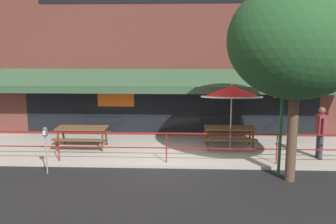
% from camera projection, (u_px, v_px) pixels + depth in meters
% --- Properties ---
extents(ground_plane, '(120.00, 120.00, 0.00)m').
position_uv_depth(ground_plane, '(166.00, 168.00, 11.60)').
color(ground_plane, black).
extents(patio_deck, '(15.00, 4.00, 0.10)m').
position_uv_depth(patio_deck, '(169.00, 149.00, 13.56)').
color(patio_deck, '#ADA89E').
rests_on(patio_deck, ground).
extents(restaurant_building, '(15.00, 1.60, 8.67)m').
position_uv_depth(restaurant_building, '(171.00, 32.00, 15.02)').
color(restaurant_building, brown).
rests_on(restaurant_building, ground).
extents(patio_railing, '(13.84, 0.04, 0.97)m').
position_uv_depth(patio_railing, '(166.00, 141.00, 11.76)').
color(patio_railing, maroon).
rests_on(patio_railing, patio_deck).
extents(picnic_table_left, '(1.80, 1.42, 0.76)m').
position_uv_depth(picnic_table_left, '(82.00, 132.00, 13.49)').
color(picnic_table_left, brown).
rests_on(picnic_table_left, patio_deck).
extents(picnic_table_centre, '(1.80, 1.42, 0.76)m').
position_uv_depth(picnic_table_centre, '(229.00, 131.00, 13.50)').
color(picnic_table_centre, brown).
rests_on(picnic_table_centre, patio_deck).
extents(patio_umbrella_centre, '(2.14, 2.14, 2.40)m').
position_uv_depth(patio_umbrella_centre, '(232.00, 92.00, 12.96)').
color(patio_umbrella_centre, '#B7B2A8').
rests_on(patio_umbrella_centre, patio_deck).
extents(pedestrian_walking, '(0.24, 0.62, 1.71)m').
position_uv_depth(pedestrian_walking, '(321.00, 130.00, 12.17)').
color(pedestrian_walking, '#333338').
rests_on(pedestrian_walking, patio_deck).
extents(parking_meter_near, '(0.15, 0.16, 1.42)m').
position_uv_depth(parking_meter_near, '(45.00, 136.00, 10.94)').
color(parking_meter_near, gray).
rests_on(parking_meter_near, ground).
extents(street_sign_pole, '(0.28, 0.09, 3.65)m').
position_uv_depth(street_sign_pole, '(282.00, 112.00, 10.69)').
color(street_sign_pole, '#1E6033').
rests_on(street_sign_pole, ground).
extents(street_tree_curbside, '(3.74, 3.37, 6.06)m').
position_uv_depth(street_tree_curbside, '(303.00, 32.00, 9.78)').
color(street_tree_curbside, brown).
rests_on(street_tree_curbside, ground).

